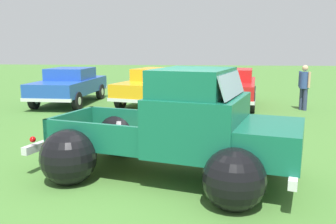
{
  "coord_description": "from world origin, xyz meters",
  "views": [
    {
      "loc": [
        0.64,
        -6.29,
        2.28
      ],
      "look_at": [
        0.0,
        1.0,
        0.97
      ],
      "focal_mm": 39.28,
      "sensor_mm": 36.0,
      "label": 1
    }
  ],
  "objects_px": {
    "show_car_1": "(155,85)",
    "vintage_pickup_truck": "(184,136)",
    "show_car_2": "(230,86)",
    "spectator_0": "(304,85)",
    "show_car_0": "(70,84)"
  },
  "relations": [
    {
      "from": "show_car_1",
      "to": "vintage_pickup_truck",
      "type": "bearing_deg",
      "value": 26.4
    },
    {
      "from": "vintage_pickup_truck",
      "to": "show_car_1",
      "type": "xyz_separation_m",
      "value": [
        -1.5,
        8.25,
        0.02
      ]
    },
    {
      "from": "show_car_0",
      "to": "spectator_0",
      "type": "relative_size",
      "value": 2.74
    },
    {
      "from": "show_car_0",
      "to": "spectator_0",
      "type": "distance_m",
      "value": 9.02
    },
    {
      "from": "vintage_pickup_truck",
      "to": "show_car_1",
      "type": "height_order",
      "value": "vintage_pickup_truck"
    },
    {
      "from": "show_car_1",
      "to": "show_car_0",
      "type": "bearing_deg",
      "value": -73.07
    },
    {
      "from": "show_car_0",
      "to": "show_car_1",
      "type": "distance_m",
      "value": 3.47
    },
    {
      "from": "show_car_1",
      "to": "show_car_2",
      "type": "xyz_separation_m",
      "value": [
        2.94,
        -0.05,
        0.0
      ]
    },
    {
      "from": "show_car_0",
      "to": "spectator_0",
      "type": "height_order",
      "value": "spectator_0"
    },
    {
      "from": "show_car_1",
      "to": "spectator_0",
      "type": "xyz_separation_m",
      "value": [
        5.52,
        -0.84,
        0.15
      ]
    },
    {
      "from": "spectator_0",
      "to": "show_car_1",
      "type": "bearing_deg",
      "value": 140.7
    },
    {
      "from": "show_car_0",
      "to": "show_car_2",
      "type": "distance_m",
      "value": 6.41
    },
    {
      "from": "show_car_0",
      "to": "show_car_2",
      "type": "xyz_separation_m",
      "value": [
        6.41,
        -0.0,
        0.0
      ]
    },
    {
      "from": "show_car_2",
      "to": "spectator_0",
      "type": "relative_size",
      "value": 2.81
    },
    {
      "from": "vintage_pickup_truck",
      "to": "show_car_0",
      "type": "xyz_separation_m",
      "value": [
        -4.97,
        8.19,
        0.03
      ]
    }
  ]
}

